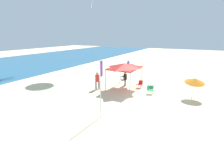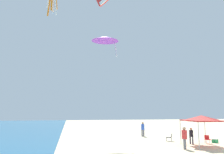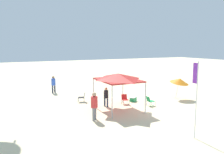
% 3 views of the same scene
% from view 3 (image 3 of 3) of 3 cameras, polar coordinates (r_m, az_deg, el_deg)
% --- Properties ---
extents(ground, '(120.00, 120.00, 0.10)m').
position_cam_3_polar(ground, '(18.19, 12.70, -8.35)').
color(ground, beige).
extents(canopy_tent, '(3.56, 2.88, 2.89)m').
position_cam_3_polar(canopy_tent, '(17.22, 1.60, -0.06)').
color(canopy_tent, '#B7B7BC').
rests_on(canopy_tent, ground).
extents(beach_umbrella, '(1.81, 1.76, 2.16)m').
position_cam_3_polar(beach_umbrella, '(21.79, 16.96, -0.94)').
color(beach_umbrella, silver).
rests_on(beach_umbrella, ground).
extents(folding_chair_right_of_tent, '(0.71, 0.77, 0.82)m').
position_cam_3_polar(folding_chair_right_of_tent, '(20.22, -7.61, -5.03)').
color(folding_chair_right_of_tent, black).
rests_on(folding_chair_right_of_tent, ground).
extents(folding_chair_near_cooler, '(0.56, 0.65, 0.82)m').
position_cam_3_polar(folding_chair_near_cooler, '(18.96, 9.68, -5.95)').
color(folding_chair_near_cooler, black).
rests_on(folding_chair_near_cooler, ground).
extents(folding_chair_facing_ocean, '(0.71, 0.63, 0.82)m').
position_cam_3_polar(folding_chair_facing_ocean, '(19.36, 3.31, -5.55)').
color(folding_chair_facing_ocean, black).
rests_on(folding_chair_facing_ocean, ground).
extents(cooler_box, '(0.65, 0.74, 0.40)m').
position_cam_3_polar(cooler_box, '(20.33, 5.46, -5.71)').
color(cooler_box, '#1E8C4C').
rests_on(cooler_box, ground).
extents(banner_flag, '(0.36, 0.06, 4.23)m').
position_cam_3_polar(banner_flag, '(12.68, 20.78, -3.83)').
color(banner_flag, silver).
rests_on(banner_flag, ground).
extents(person_watching_sky, '(0.40, 0.38, 1.61)m').
position_cam_3_polar(person_watching_sky, '(18.41, -1.54, -4.75)').
color(person_watching_sky, '#33384C').
rests_on(person_watching_sky, ground).
extents(person_beachcomber, '(0.46, 0.46, 1.92)m').
position_cam_3_polar(person_beachcomber, '(15.15, -4.59, -6.89)').
color(person_beachcomber, slate).
rests_on(person_beachcomber, ground).
extents(person_kite_handler, '(0.44, 0.44, 1.83)m').
position_cam_3_polar(person_kite_handler, '(24.45, -14.81, -1.50)').
color(person_kite_handler, '#33384C').
rests_on(person_kite_handler, ground).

